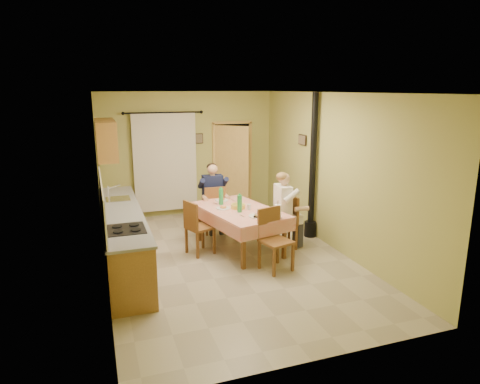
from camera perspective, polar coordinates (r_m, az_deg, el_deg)
name	(u,v)px	position (r m, az deg, el deg)	size (l,w,h in m)	color
floor	(228,259)	(7.46, -1.58, -8.94)	(4.00, 6.00, 0.01)	tan
room_shell	(227,154)	(6.96, -1.68, 5.02)	(4.04, 6.04, 2.82)	tan
kitchen_run	(123,236)	(7.37, -15.39, -5.71)	(0.64, 3.64, 1.56)	olive
upper_cabinets	(106,139)	(8.32, -17.46, 6.72)	(0.35, 1.40, 0.70)	olive
curtain	(165,162)	(9.72, -9.94, 3.97)	(1.70, 0.07, 2.22)	black
doorway	(232,168)	(10.07, -1.07, 3.28)	(0.96, 0.57, 2.15)	black
dining_table	(240,229)	(7.78, -0.06, -4.98)	(1.48, 2.04, 0.76)	#DE8C79
tableware	(244,207)	(7.57, 0.48, -1.97)	(0.87, 1.57, 0.33)	white
chair_far	(214,218)	(8.72, -3.55, -3.54)	(0.44, 0.44, 0.98)	brown
chair_near	(275,252)	(6.98, 4.74, -8.03)	(0.54, 0.54, 1.00)	brown
chair_right	(285,232)	(7.92, 5.96, -5.38)	(0.43, 0.43, 0.97)	brown
chair_left	(199,238)	(7.64, -5.42, -6.10)	(0.53, 0.53, 0.97)	brown
man_far	(213,190)	(8.57, -3.63, 0.24)	(0.59, 0.47, 1.39)	#141938
man_right	(285,201)	(7.75, 5.97, -1.27)	(0.48, 0.60, 1.39)	silver
stove_flue	(312,186)	(8.39, 9.57, 0.81)	(0.24, 0.24, 2.80)	black
picture_back	(199,138)	(9.88, -5.50, 7.12)	(0.19, 0.03, 0.23)	black
picture_right	(302,140)	(8.81, 8.32, 6.90)	(0.03, 0.31, 0.21)	brown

